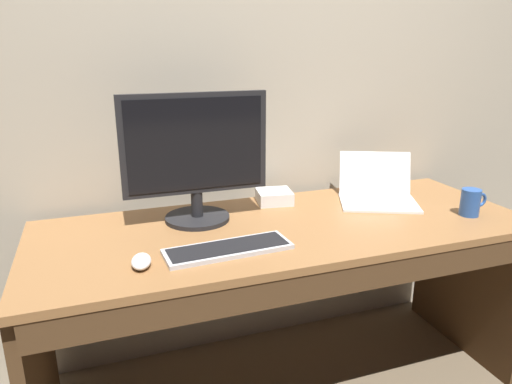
{
  "coord_description": "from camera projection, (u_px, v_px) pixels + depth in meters",
  "views": [
    {
      "loc": [
        -0.66,
        -1.53,
        1.38
      ],
      "look_at": [
        -0.12,
        0.0,
        0.88
      ],
      "focal_mm": 32.96,
      "sensor_mm": 36.0,
      "label": 1
    }
  ],
  "objects": [
    {
      "name": "desk",
      "position": [
        288.0,
        271.0,
        1.82
      ],
      "size": [
        1.87,
        0.71,
        0.74
      ],
      "color": "olive",
      "rests_on": "ground"
    },
    {
      "name": "external_monitor",
      "position": [
        196.0,
        158.0,
        1.74
      ],
      "size": [
        0.54,
        0.25,
        0.49
      ],
      "color": "black",
      "rests_on": "desk"
    },
    {
      "name": "coffee_mug",
      "position": [
        471.0,
        202.0,
        1.86
      ],
      "size": [
        0.12,
        0.07,
        0.11
      ],
      "color": "#28519E",
      "rests_on": "desk"
    },
    {
      "name": "computer_mouse",
      "position": [
        141.0,
        261.0,
        1.43
      ],
      "size": [
        0.08,
        0.11,
        0.03
      ],
      "primitive_type": "ellipsoid",
      "rotation": [
        0.0,
        0.0,
        -0.16
      ],
      "color": "white",
      "rests_on": "desk"
    },
    {
      "name": "laptop_white",
      "position": [
        377.0,
        193.0,
        2.04
      ],
      "size": [
        0.41,
        0.4,
        0.19
      ],
      "color": "white",
      "rests_on": "desk"
    },
    {
      "name": "external_drive_box",
      "position": [
        274.0,
        197.0,
        2.01
      ],
      "size": [
        0.16,
        0.16,
        0.05
      ],
      "primitive_type": "cube",
      "rotation": [
        0.0,
        0.0,
        -0.16
      ],
      "color": "silver",
      "rests_on": "desk"
    },
    {
      "name": "back_wall",
      "position": [
        251.0,
        48.0,
        1.97
      ],
      "size": [
        4.03,
        0.04,
        2.75
      ],
      "primitive_type": "cube",
      "color": "#ADA38E",
      "rests_on": "ground"
    },
    {
      "name": "wired_keyboard",
      "position": [
        228.0,
        249.0,
        1.54
      ],
      "size": [
        0.43,
        0.16,
        0.02
      ],
      "color": "#BCBCC1",
      "rests_on": "desk"
    }
  ]
}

